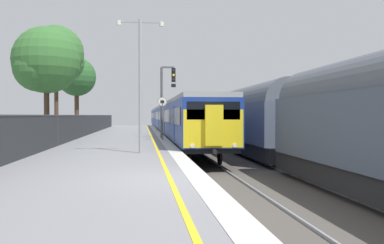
% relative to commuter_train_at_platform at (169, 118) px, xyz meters
% --- Properties ---
extents(ground, '(17.40, 110.00, 1.21)m').
position_rel_commuter_train_at_platform_xyz_m(ground, '(0.54, -37.25, -1.88)').
color(ground, gray).
extents(commuter_train_at_platform, '(2.83, 60.21, 3.81)m').
position_rel_commuter_train_at_platform_xyz_m(commuter_train_at_platform, '(0.00, 0.00, 0.00)').
color(commuter_train_at_platform, navy).
rests_on(commuter_train_at_platform, ground).
extents(freight_train_adjacent_track, '(2.60, 51.54, 4.45)m').
position_rel_commuter_train_at_platform_xyz_m(freight_train_adjacent_track, '(4.00, -16.33, 0.16)').
color(freight_train_adjacent_track, '#232326').
rests_on(freight_train_adjacent_track, ground).
extents(signal_gantry, '(1.10, 0.24, 5.11)m').
position_rel_commuter_train_at_platform_xyz_m(signal_gantry, '(-1.48, -18.44, 1.92)').
color(signal_gantry, '#47474C').
rests_on(signal_gantry, ground).
extents(speed_limit_sign, '(0.59, 0.08, 2.78)m').
position_rel_commuter_train_at_platform_xyz_m(speed_limit_sign, '(-1.85, -21.38, 0.50)').
color(speed_limit_sign, '#59595B').
rests_on(speed_limit_sign, ground).
extents(platform_lamp_mid, '(2.00, 0.20, 5.69)m').
position_rel_commuter_train_at_platform_xyz_m(platform_lamp_mid, '(-3.21, -30.10, 2.09)').
color(platform_lamp_mid, '#93999E').
rests_on(platform_lamp_mid, ground).
extents(background_tree_left, '(3.68, 3.68, 7.13)m').
position_rel_commuter_train_at_platform_xyz_m(background_tree_left, '(-9.28, -7.59, 3.88)').
color(background_tree_left, '#473323').
rests_on(background_tree_left, ground).
extents(background_tree_centre, '(4.09, 4.09, 7.05)m').
position_rel_commuter_train_at_platform_xyz_m(background_tree_centre, '(-9.08, -21.78, 3.59)').
color(background_tree_centre, '#473323').
rests_on(background_tree_centre, ground).
extents(background_tree_right, '(4.22, 4.37, 8.50)m').
position_rel_commuter_train_at_platform_xyz_m(background_tree_right, '(-9.56, -15.09, 4.94)').
color(background_tree_right, '#473323').
rests_on(background_tree_right, ground).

